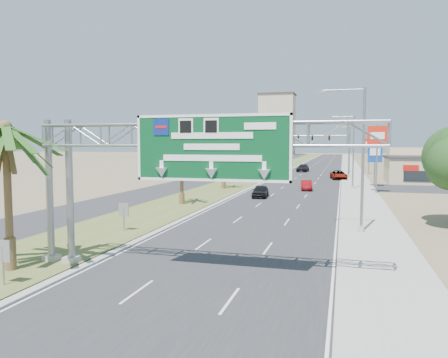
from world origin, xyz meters
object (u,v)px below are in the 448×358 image
(car_mid_lane, at_px, (306,185))
(pole_sign_red_near, at_px, (377,139))
(store_building, at_px, (447,171))
(car_left_lane, at_px, (260,191))
(signal_mast, at_px, (337,151))
(pole_sign_red_far, at_px, (369,146))
(palm_near, at_px, (5,128))
(pole_sign_blue, at_px, (375,153))
(car_far, at_px, (303,168))
(car_right_lane, at_px, (339,175))
(sign_gantry, at_px, (182,146))

(car_mid_lane, xyz_separation_m, pole_sign_red_near, (8.71, -1.94, 6.08))
(store_building, height_order, car_left_lane, store_building)
(signal_mast, distance_m, pole_sign_red_far, 14.39)
(palm_near, height_order, store_building, palm_near)
(store_building, height_order, car_mid_lane, store_building)
(palm_near, xyz_separation_m, car_left_lane, (6.22, 32.35, -6.22))
(pole_sign_red_near, bearing_deg, car_mid_lane, 167.44)
(signal_mast, xyz_separation_m, pole_sign_blue, (5.41, -15.24, 0.01))
(car_mid_lane, height_order, pole_sign_red_far, pole_sign_red_far)
(signal_mast, relative_size, store_building, 0.57)
(pole_sign_blue, bearing_deg, car_mid_lane, -142.58)
(palm_near, xyz_separation_m, pole_sign_blue, (19.78, 48.73, -2.07))
(pole_sign_red_far, bearing_deg, pole_sign_red_near, -91.69)
(pole_sign_blue, bearing_deg, palm_near, -112.09)
(store_building, relative_size, pole_sign_blue, 2.66)
(car_mid_lane, distance_m, car_far, 39.54)
(car_right_lane, relative_size, car_far, 0.98)
(sign_gantry, xyz_separation_m, car_left_lane, (-1.92, 30.42, -5.34))
(pole_sign_red_near, bearing_deg, pole_sign_blue, 87.62)
(car_right_lane, xyz_separation_m, pole_sign_red_far, (5.80, 15.42, 5.08))
(car_far, height_order, pole_sign_blue, pole_sign_blue)
(car_left_lane, xyz_separation_m, pole_sign_red_far, (14.28, 44.61, 5.12))
(sign_gantry, xyz_separation_m, pole_sign_blue, (11.64, 46.81, -1.20))
(car_right_lane, distance_m, pole_sign_red_near, 22.99)
(sign_gantry, relative_size, car_right_lane, 3.06)
(store_building, distance_m, car_left_lane, 35.83)
(palm_near, distance_m, store_building, 66.04)
(car_left_lane, distance_m, pole_sign_red_near, 16.32)
(palm_near, distance_m, car_far, 81.63)
(sign_gantry, height_order, store_building, sign_gantry)
(sign_gantry, bearing_deg, signal_mast, 84.26)
(palm_near, distance_m, pole_sign_blue, 52.63)
(sign_gantry, bearing_deg, car_right_lane, 83.72)
(store_building, height_order, pole_sign_red_near, pole_sign_red_near)
(sign_gantry, bearing_deg, pole_sign_red_near, 73.45)
(sign_gantry, relative_size, car_mid_lane, 4.20)
(sign_gantry, height_order, car_right_lane, sign_gantry)
(car_left_lane, height_order, car_far, car_far)
(car_left_lane, bearing_deg, car_right_lane, 70.23)
(pole_sign_red_near, xyz_separation_m, pole_sign_red_far, (1.09, 37.11, -0.90))
(signal_mast, height_order, car_mid_lane, signal_mast)
(pole_sign_blue, xyz_separation_m, pole_sign_red_far, (0.72, 28.23, 0.98))
(palm_near, height_order, pole_sign_blue, palm_near)
(car_far, bearing_deg, pole_sign_blue, -64.39)
(sign_gantry, bearing_deg, store_building, 67.64)
(car_far, xyz_separation_m, pole_sign_blue, (13.03, -32.39, 4.04))
(palm_near, bearing_deg, pole_sign_red_near, 64.03)
(car_right_lane, bearing_deg, sign_gantry, -104.28)
(sign_gantry, xyz_separation_m, signal_mast, (6.23, 62.05, -1.21))
(car_mid_lane, bearing_deg, palm_near, -111.61)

